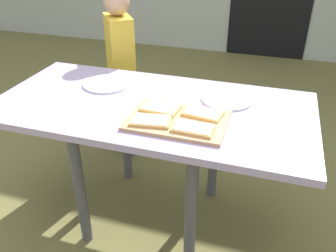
% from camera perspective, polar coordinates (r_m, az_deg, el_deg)
% --- Properties ---
extents(ground_plane, '(16.00, 16.00, 0.00)m').
position_cam_1_polar(ground_plane, '(2.03, -2.25, -14.03)').
color(ground_plane, brown).
extents(dining_table, '(1.46, 0.71, 0.69)m').
position_cam_1_polar(dining_table, '(1.66, -2.67, 1.21)').
color(dining_table, '#A293BD').
rests_on(dining_table, ground).
extents(cutting_board, '(0.41, 0.28, 0.01)m').
position_cam_1_polar(cutting_board, '(1.47, 1.56, 0.91)').
color(cutting_board, tan).
rests_on(cutting_board, dining_table).
extents(pizza_slice_near_right, '(0.17, 0.11, 0.01)m').
position_cam_1_polar(pizza_slice_near_right, '(1.39, 4.14, -0.32)').
color(pizza_slice_near_right, tan).
rests_on(pizza_slice_near_right, cutting_board).
extents(pizza_slice_far_right, '(0.18, 0.12, 0.01)m').
position_cam_1_polar(pizza_slice_far_right, '(1.50, 5.69, 2.08)').
color(pizza_slice_far_right, tan).
rests_on(pizza_slice_far_right, cutting_board).
extents(pizza_slice_near_left, '(0.18, 0.12, 0.01)m').
position_cam_1_polar(pizza_slice_near_left, '(1.44, -2.79, 0.89)').
color(pizza_slice_near_left, tan).
rests_on(pizza_slice_near_left, cutting_board).
extents(pizza_slice_far_left, '(0.17, 0.11, 0.01)m').
position_cam_1_polar(pizza_slice_far_left, '(1.54, -1.30, 2.89)').
color(pizza_slice_far_left, tan).
rests_on(pizza_slice_far_left, cutting_board).
extents(plate_white_left, '(0.24, 0.24, 0.01)m').
position_cam_1_polar(plate_white_left, '(1.85, -9.85, 6.74)').
color(plate_white_left, white).
rests_on(plate_white_left, dining_table).
extents(plate_white_right, '(0.24, 0.24, 0.01)m').
position_cam_1_polar(plate_white_right, '(1.68, 9.51, 4.32)').
color(plate_white_right, white).
rests_on(plate_white_right, dining_table).
extents(child_left, '(0.25, 0.28, 1.08)m').
position_cam_1_polar(child_left, '(2.28, -7.59, 9.48)').
color(child_left, navy).
rests_on(child_left, ground).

